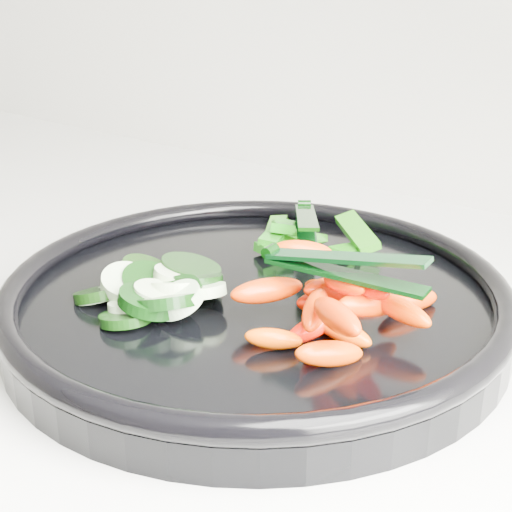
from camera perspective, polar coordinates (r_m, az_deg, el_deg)
The scene contains 6 objects.
veggie_tray at distance 0.53m, azimuth -0.00°, elevation -3.45°, with size 0.45×0.45×0.04m.
cucumber_pile at distance 0.53m, azimuth -8.01°, elevation -2.46°, with size 0.12×0.13×0.04m.
carrot_pile at distance 0.47m, azimuth 6.56°, elevation -3.81°, with size 0.13×0.15×0.05m.
pepper_pile at distance 0.62m, azimuth 3.74°, elevation 1.39°, with size 0.13×0.10×0.04m.
tong_carrot at distance 0.46m, azimuth 6.67°, elevation -0.72°, with size 0.11×0.03×0.02m.
tong_pepper at distance 0.60m, azimuth 4.03°, elevation 2.73°, with size 0.08×0.10×0.02m.
Camera 1 is at (0.93, 1.26, 1.18)m, focal length 50.00 mm.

